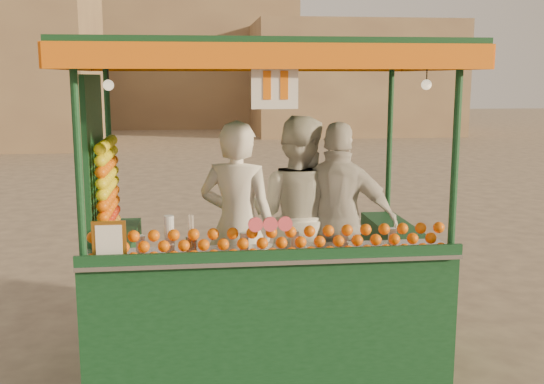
{
  "coord_description": "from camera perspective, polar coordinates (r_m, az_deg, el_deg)",
  "views": [
    {
      "loc": [
        -0.24,
        -5.53,
        2.59
      ],
      "look_at": [
        0.42,
        -0.05,
        1.6
      ],
      "focal_mm": 42.46,
      "sensor_mm": 36.0,
      "label": 1
    }
  ],
  "objects": [
    {
      "name": "building_center",
      "position": [
        35.58,
        -9.88,
        11.52
      ],
      "size": [
        14.0,
        7.0,
        7.0
      ],
      "primitive_type": "cube",
      "color": "#957A55",
      "rests_on": "ground"
    },
    {
      "name": "building_right",
      "position": [
        30.4,
        7.04,
        9.96
      ],
      "size": [
        9.0,
        6.0,
        5.0
      ],
      "primitive_type": "cube",
      "color": "#957A55",
      "rests_on": "ground"
    },
    {
      "name": "vendor_right",
      "position": [
        5.99,
        5.95,
        -2.66
      ],
      "size": [
        1.18,
        0.81,
        1.85
      ],
      "rotation": [
        0.0,
        0.0,
        2.77
      ],
      "color": "silver",
      "rests_on": "ground"
    },
    {
      "name": "juice_cart",
      "position": [
        5.58,
        -1.58,
        -7.1
      ],
      "size": [
        3.15,
        2.04,
        2.86
      ],
      "color": "#0E3518",
      "rests_on": "ground"
    },
    {
      "name": "vendor_middle",
      "position": [
        6.11,
        2.21,
        -2.14
      ],
      "size": [
        1.14,
        1.04,
        1.9
      ],
      "rotation": [
        0.0,
        0.0,
        2.72
      ],
      "color": "silver",
      "rests_on": "ground"
    },
    {
      "name": "vendor_left",
      "position": [
        5.74,
        -3.09,
        -3.03
      ],
      "size": [
        0.8,
        0.66,
        1.88
      ],
      "rotation": [
        0.0,
        0.0,
        2.79
      ],
      "color": "silver",
      "rests_on": "ground"
    },
    {
      "name": "ground",
      "position": [
        6.11,
        -4.12,
        -14.89
      ],
      "size": [
        90.0,
        90.0,
        0.0
      ],
      "primitive_type": "plane",
      "color": "brown",
      "rests_on": "ground"
    }
  ]
}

